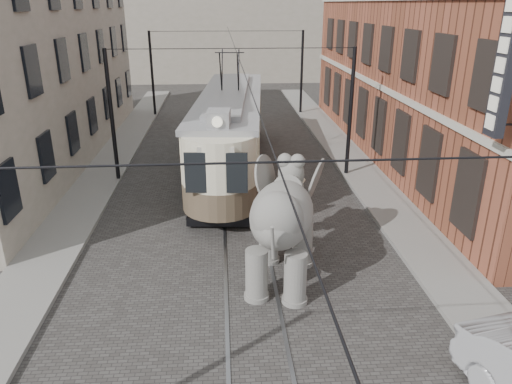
{
  "coord_description": "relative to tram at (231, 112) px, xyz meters",
  "views": [
    {
      "loc": [
        -0.72,
        -15.58,
        7.76
      ],
      "look_at": [
        0.32,
        -1.19,
        2.1
      ],
      "focal_mm": 33.83,
      "sensor_mm": 36.0,
      "label": 1
    }
  ],
  "objects": [
    {
      "name": "tram",
      "position": [
        0.0,
        0.0,
        0.0
      ],
      "size": [
        4.18,
        14.54,
        5.69
      ],
      "primitive_type": null,
      "rotation": [
        0.0,
        0.0,
        -0.09
      ],
      "color": "beige",
      "rests_on": "ground"
    },
    {
      "name": "brick_building",
      "position": [
        11.28,
        1.42,
        3.16
      ],
      "size": [
        8.0,
        26.0,
        12.0
      ],
      "primitive_type": "cube",
      "color": "brown",
      "rests_on": "ground"
    },
    {
      "name": "sidewalk_left",
      "position": [
        -6.22,
        -7.58,
        -2.77
      ],
      "size": [
        2.0,
        60.0,
        0.15
      ],
      "primitive_type": "cube",
      "color": "slate",
      "rests_on": "ground"
    },
    {
      "name": "ground",
      "position": [
        0.28,
        -7.58,
        -2.84
      ],
      "size": [
        120.0,
        120.0,
        0.0
      ],
      "primitive_type": "plane",
      "color": "#3D3A38"
    },
    {
      "name": "stucco_building",
      "position": [
        -10.72,
        2.42,
        2.16
      ],
      "size": [
        7.0,
        24.0,
        10.0
      ],
      "primitive_type": "cube",
      "color": "gray",
      "rests_on": "ground"
    },
    {
      "name": "elephant",
      "position": [
        1.2,
        -10.71,
        -1.17
      ],
      "size": [
        4.31,
        6.07,
        3.36
      ],
      "primitive_type": null,
      "rotation": [
        0.0,
        0.0,
        -0.25
      ],
      "color": "slate",
      "rests_on": "ground"
    },
    {
      "name": "tram_rails",
      "position": [
        0.28,
        -7.58,
        -2.83
      ],
      "size": [
        1.54,
        80.0,
        0.02
      ],
      "primitive_type": null,
      "color": "slate",
      "rests_on": "ground"
    },
    {
      "name": "catenary",
      "position": [
        0.08,
        -2.58,
        0.16
      ],
      "size": [
        11.0,
        30.2,
        6.0
      ],
      "primitive_type": null,
      "color": "black",
      "rests_on": "ground"
    },
    {
      "name": "distant_block",
      "position": [
        0.28,
        32.42,
        4.16
      ],
      "size": [
        28.0,
        10.0,
        14.0
      ],
      "primitive_type": "cube",
      "color": "gray",
      "rests_on": "ground"
    },
    {
      "name": "sidewalk_right",
      "position": [
        6.28,
        -7.58,
        -2.77
      ],
      "size": [
        2.0,
        60.0,
        0.15
      ],
      "primitive_type": "cube",
      "color": "slate",
      "rests_on": "ground"
    }
  ]
}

